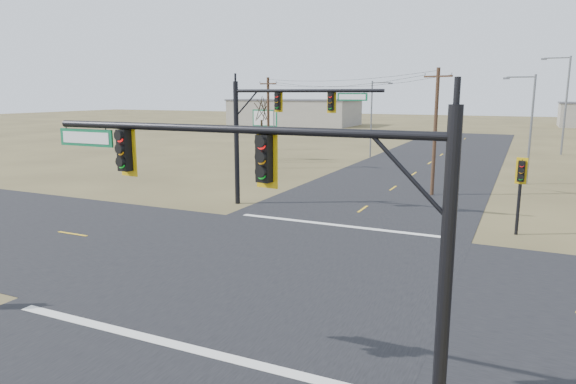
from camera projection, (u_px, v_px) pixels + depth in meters
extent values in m
plane|color=brown|center=(280.00, 267.00, 21.71)|extent=(320.00, 320.00, 0.00)
cube|color=black|center=(280.00, 266.00, 21.71)|extent=(160.00, 14.00, 0.02)
cube|color=black|center=(280.00, 266.00, 21.70)|extent=(14.00, 160.00, 0.02)
cube|color=silver|center=(168.00, 343.00, 15.03)|extent=(12.00, 0.40, 0.01)
cube|color=silver|center=(339.00, 225.00, 28.38)|extent=(12.00, 0.40, 0.01)
cylinder|color=black|center=(445.00, 284.00, 10.13)|extent=(0.28, 0.28, 7.02)
cylinder|color=black|center=(225.00, 129.00, 11.66)|extent=(10.04, 0.18, 0.18)
cube|color=#0E653C|center=(86.00, 138.00, 13.50)|extent=(1.80, 0.05, 0.45)
cylinder|color=black|center=(237.00, 144.00, 33.40)|extent=(0.32, 0.32, 7.96)
cylinder|color=black|center=(305.00, 91.00, 30.75)|extent=(9.67, 0.20, 0.20)
cube|color=#0E653C|center=(352.00, 97.00, 29.58)|extent=(1.80, 0.05, 0.45)
cylinder|color=black|center=(519.00, 198.00, 26.28)|extent=(0.17, 0.17, 3.88)
cylinder|color=#45301D|center=(435.00, 133.00, 36.10)|extent=(0.26, 0.26, 8.96)
cube|color=#45301D|center=(438.00, 76.00, 35.37)|extent=(2.07, 0.94, 0.12)
cylinder|color=#45301D|center=(268.00, 123.00, 49.29)|extent=(0.25, 0.25, 8.69)
cube|color=#45301D|center=(268.00, 84.00, 48.57)|extent=(2.05, 0.79, 0.12)
cylinder|color=slate|center=(256.00, 135.00, 56.36)|extent=(0.15, 0.15, 5.46)
cylinder|color=slate|center=(274.00, 135.00, 55.45)|extent=(0.15, 0.15, 5.46)
cube|color=#0E653C|center=(265.00, 118.00, 55.56)|extent=(2.92, 0.17, 1.82)
cylinder|color=slate|center=(531.00, 130.00, 40.58)|extent=(0.17, 0.17, 8.67)
cylinder|color=slate|center=(521.00, 77.00, 40.23)|extent=(2.08, 0.10, 0.10)
cube|color=slate|center=(506.00, 78.00, 40.68)|extent=(0.49, 0.24, 0.16)
cylinder|color=slate|center=(566.00, 106.00, 59.90)|extent=(0.23, 0.23, 11.43)
cylinder|color=slate|center=(557.00, 58.00, 59.42)|extent=(2.74, 0.14, 0.14)
cube|color=slate|center=(544.00, 59.00, 60.01)|extent=(0.66, 0.36, 0.21)
cylinder|color=slate|center=(371.00, 119.00, 58.08)|extent=(0.17, 0.17, 8.56)
cylinder|color=slate|center=(381.00, 83.00, 56.88)|extent=(2.05, 0.10, 0.10)
cube|color=slate|center=(390.00, 83.00, 56.48)|extent=(0.52, 0.39, 0.15)
cylinder|color=black|center=(262.00, 141.00, 53.84)|extent=(0.22, 0.22, 4.48)
cylinder|color=black|center=(263.00, 131.00, 66.06)|extent=(0.22, 0.22, 4.71)
cube|color=gray|center=(294.00, 113.00, 117.87)|extent=(28.00, 14.00, 5.50)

